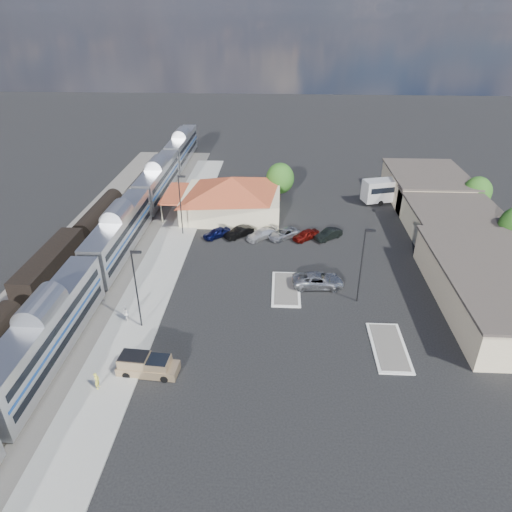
{
  "coord_description": "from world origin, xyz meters",
  "views": [
    {
      "loc": [
        2.9,
        -43.39,
        29.23
      ],
      "look_at": [
        0.31,
        4.9,
        2.8
      ],
      "focal_mm": 32.0,
      "sensor_mm": 36.0,
      "label": 1
    }
  ],
  "objects_px": {
    "pickup_truck": "(148,366)",
    "station_depot": "(232,195)",
    "suv": "(318,280)",
    "coach_bus": "(399,188)"
  },
  "relations": [
    {
      "from": "pickup_truck",
      "to": "station_depot",
      "type": "bearing_deg",
      "value": -1.96
    },
    {
      "from": "station_depot",
      "to": "coach_bus",
      "type": "bearing_deg",
      "value": 14.08
    },
    {
      "from": "station_depot",
      "to": "suv",
      "type": "xyz_separation_m",
      "value": [
        12.38,
        -21.15,
        -2.27
      ]
    },
    {
      "from": "station_depot",
      "to": "suv",
      "type": "distance_m",
      "value": 24.61
    },
    {
      "from": "station_depot",
      "to": "pickup_truck",
      "type": "relative_size",
      "value": 3.29
    },
    {
      "from": "pickup_truck",
      "to": "coach_bus",
      "type": "distance_m",
      "value": 53.94
    },
    {
      "from": "station_depot",
      "to": "suv",
      "type": "height_order",
      "value": "station_depot"
    },
    {
      "from": "suv",
      "to": "station_depot",
      "type": "bearing_deg",
      "value": 27.68
    },
    {
      "from": "station_depot",
      "to": "pickup_truck",
      "type": "distance_m",
      "value": 36.97
    },
    {
      "from": "pickup_truck",
      "to": "suv",
      "type": "bearing_deg",
      "value": -42.23
    }
  ]
}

